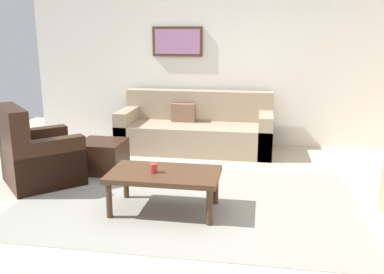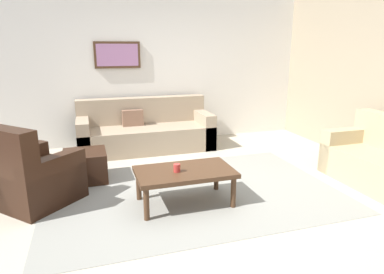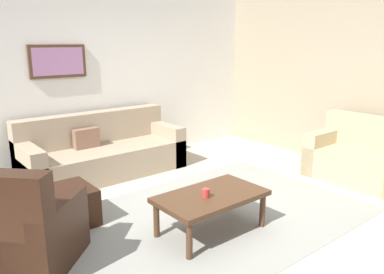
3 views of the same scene
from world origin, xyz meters
name	(u,v)px [view 1 (image 1 of 3)]	position (x,y,z in m)	size (l,w,h in m)	color
ground_plane	(186,201)	(0.00, 0.00, 0.00)	(8.00, 8.00, 0.00)	#B2A893
rear_partition	(215,56)	(0.00, 2.60, 1.40)	(6.00, 0.12, 2.80)	silver
area_rug	(186,201)	(0.00, 0.00, 0.00)	(3.54, 2.33, 0.01)	gray
couch_main	(196,130)	(-0.22, 2.10, 0.30)	(2.30, 0.91, 0.88)	gray
armchair_leather	(36,159)	(-1.86, 0.26, 0.31)	(1.13, 1.13, 0.95)	black
ottoman	(102,156)	(-1.26, 0.83, 0.20)	(0.56, 0.56, 0.40)	black
coffee_table	(164,177)	(-0.18, -0.26, 0.36)	(1.10, 0.64, 0.41)	#472D1C
cup	(154,168)	(-0.28, -0.29, 0.46)	(0.08, 0.08, 0.09)	#B2332D
framed_artwork	(177,42)	(-0.60, 2.51, 1.62)	(0.80, 0.04, 0.46)	#472D1C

